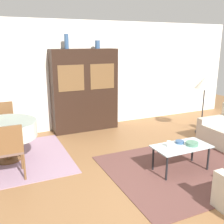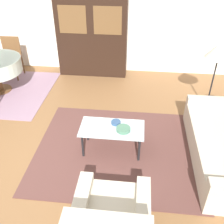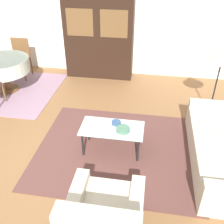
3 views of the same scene
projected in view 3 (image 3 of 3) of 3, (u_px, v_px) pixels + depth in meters
name	position (u px, v px, depth m)	size (l,w,h in m)	color
ground_plane	(35.00, 165.00, 4.05)	(14.00, 14.00, 0.00)	brown
wall_back	(87.00, 18.00, 6.31)	(10.00, 0.06, 2.70)	silver
area_rug	(118.00, 149.00, 4.35)	(2.63, 2.22, 0.01)	brown
dining_rug	(8.00, 90.00, 6.07)	(2.24, 2.07, 0.01)	gray
armchair	(104.00, 220.00, 2.94)	(0.85, 0.90, 0.79)	beige
coffee_table	(112.00, 130.00, 4.13)	(0.99, 0.52, 0.44)	black
display_cabinet	(99.00, 36.00, 6.23)	(1.63, 0.44, 2.02)	black
dining_table	(3.00, 66.00, 5.77)	(1.14, 1.14, 0.75)	brown
dining_chair_far	(20.00, 55.00, 6.45)	(0.44, 0.44, 0.93)	brown
floor_lamp	(223.00, 56.00, 4.60)	(0.49, 0.49, 1.40)	black
cup	(99.00, 122.00, 4.16)	(0.09, 0.09, 0.10)	white
bowl	(123.00, 129.00, 4.02)	(0.21, 0.21, 0.06)	#4C7A60
bowl_small	(116.00, 123.00, 4.18)	(0.15, 0.15, 0.05)	#33517A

